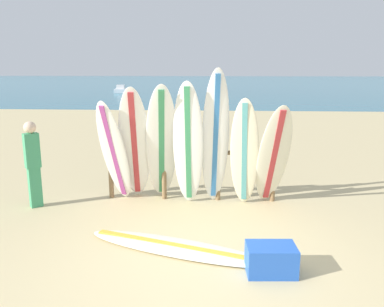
{
  "coord_description": "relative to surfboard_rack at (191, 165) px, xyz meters",
  "views": [
    {
      "loc": [
        0.15,
        -4.6,
        2.49
      ],
      "look_at": [
        -0.32,
        2.85,
        0.83
      ],
      "focal_mm": 36.79,
      "sensor_mm": 36.0,
      "label": 1
    }
  ],
  "objects": [
    {
      "name": "ground_plane",
      "position": [
        0.32,
        -2.55,
        -0.68
      ],
      "size": [
        120.0,
        120.0,
        0.0
      ],
      "primitive_type": "plane",
      "color": "#CCB784"
    },
    {
      "name": "surfboard_leaning_far_right",
      "position": [
        1.47,
        -0.38,
        0.27
      ],
      "size": [
        0.7,
        0.98,
        1.9
      ],
      "color": "silver",
      "rests_on": "ground"
    },
    {
      "name": "small_boat_offshore",
      "position": [
        -8.9,
        31.07,
        -0.42
      ],
      "size": [
        1.41,
        2.61,
        0.71
      ],
      "color": "silver",
      "rests_on": "ocean_water"
    },
    {
      "name": "cooler_box",
      "position": [
        1.16,
        -2.69,
        -0.5
      ],
      "size": [
        0.62,
        0.44,
        0.36
      ],
      "primitive_type": "cube",
      "rotation": [
        0.0,
        0.0,
        0.06
      ],
      "color": "blue",
      "rests_on": "ground"
    },
    {
      "name": "surfboard_leaning_center_right",
      "position": [
        0.45,
        -0.27,
        0.56
      ],
      "size": [
        0.56,
        0.65,
        2.48
      ],
      "color": "white",
      "rests_on": "ground"
    },
    {
      "name": "surfboard_rack",
      "position": [
        0.0,
        0.0,
        0.0
      ],
      "size": [
        3.19,
        0.09,
        1.07
      ],
      "color": "olive",
      "rests_on": "ground"
    },
    {
      "name": "surfboard_leaning_left",
      "position": [
        -1.01,
        -0.28,
        0.41
      ],
      "size": [
        0.68,
        1.11,
        2.19
      ],
      "color": "white",
      "rests_on": "ground"
    },
    {
      "name": "surfboard_lying_on_sand",
      "position": [
        -0.05,
        -2.14,
        -0.64
      ],
      "size": [
        2.8,
        1.42,
        0.08
      ],
      "color": "silver",
      "rests_on": "ground"
    },
    {
      "name": "surfboard_leaning_right",
      "position": [
        0.97,
        -0.34,
        0.32
      ],
      "size": [
        0.57,
        0.58,
        1.99
      ],
      "color": "beige",
      "rests_on": "ground"
    },
    {
      "name": "surfboard_leaning_far_left",
      "position": [
        -1.36,
        -0.36,
        0.3
      ],
      "size": [
        0.63,
        0.95,
        1.95
      ],
      "color": "white",
      "rests_on": "ground"
    },
    {
      "name": "beachgoer_standing",
      "position": [
        -2.78,
        -0.58,
        0.18
      ],
      "size": [
        0.29,
        0.28,
        1.56
      ],
      "color": "#3F9966",
      "rests_on": "ground"
    },
    {
      "name": "surfboard_leaning_center",
      "position": [
        -0.03,
        -0.37,
        0.46
      ],
      "size": [
        0.53,
        0.59,
        2.27
      ],
      "color": "white",
      "rests_on": "ground"
    },
    {
      "name": "ocean_water",
      "position": [
        0.32,
        55.45,
        -0.68
      ],
      "size": [
        120.0,
        80.0,
        0.01
      ],
      "primitive_type": "cube",
      "color": "teal",
      "rests_on": "ground"
    },
    {
      "name": "surfboard_leaning_center_left",
      "position": [
        -0.52,
        -0.26,
        0.44
      ],
      "size": [
        0.73,
        1.12,
        2.23
      ],
      "color": "white",
      "rests_on": "ground"
    }
  ]
}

